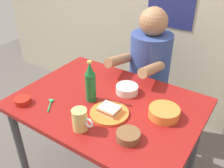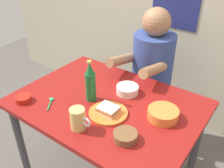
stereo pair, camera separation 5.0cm
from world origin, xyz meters
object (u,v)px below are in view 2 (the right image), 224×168
plate_orange (108,113)px  sandwich (108,109)px  soup_bowl_orange (163,113)px  dining_table (107,114)px  beer_bottle (90,83)px  person_seated (152,60)px  beer_mug (78,119)px  stool (149,103)px

plate_orange → sandwich: size_ratio=2.00×
sandwich → soup_bowl_orange: size_ratio=0.65×
dining_table → beer_bottle: 0.23m
person_seated → beer_bottle: bearing=-95.9°
person_seated → plate_orange: (0.10, -0.71, -0.02)m
person_seated → sandwich: person_seated is taller
sandwich → beer_mug: beer_mug is taller
soup_bowl_orange → beer_mug: bearing=-133.6°
stool → sandwich: sandwich is taller
plate_orange → sandwich: sandwich is taller
person_seated → beer_mug: 0.90m
plate_orange → beer_mug: size_ratio=1.75×
plate_orange → soup_bowl_orange: size_ratio=1.29×
dining_table → sandwich: sandwich is taller
person_seated → beer_bottle: (-0.07, -0.66, 0.09)m
dining_table → stool: bearing=92.3°
dining_table → beer_bottle: size_ratio=4.20×
stool → soup_bowl_orange: bearing=-57.6°
sandwich → beer_bottle: bearing=162.4°
plate_orange → dining_table: bearing=129.8°
dining_table → plate_orange: 0.16m
person_seated → beer_mug: bearing=-87.0°
dining_table → sandwich: size_ratio=10.00×
dining_table → stool: dining_table is taller
beer_bottle → soup_bowl_orange: 0.45m
person_seated → plate_orange: 0.72m
beer_mug → soup_bowl_orange: size_ratio=0.74×
dining_table → soup_bowl_orange: 0.37m
stool → soup_bowl_orange: size_ratio=2.65×
stool → soup_bowl_orange: 0.80m
beer_mug → sandwich: bearing=73.5°
stool → sandwich: size_ratio=4.09×
sandwich → stool: bearing=98.0°
dining_table → beer_mug: bearing=-85.4°
sandwich → soup_bowl_orange: (0.26, 0.15, -0.00)m
stool → beer_mug: (0.05, -0.90, 0.45)m
person_seated → beer_bottle: size_ratio=2.75×
plate_orange → sandwich: bearing=0.0°
dining_table → person_seated: 0.63m
dining_table → sandwich: (0.08, -0.09, 0.13)m
person_seated → soup_bowl_orange: person_seated is taller
dining_table → beer_bottle: bearing=-158.0°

